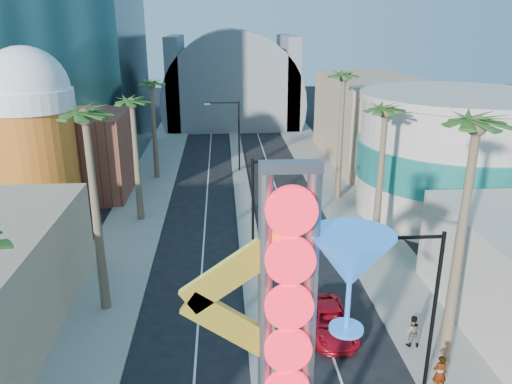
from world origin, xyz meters
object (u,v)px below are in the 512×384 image
at_px(neon_sign, 313,322).
at_px(pedestrian_b, 412,331).
at_px(pedestrian_a, 440,373).
at_px(red_pickup, 329,321).

distance_m(neon_sign, pedestrian_b, 12.40).
distance_m(neon_sign, pedestrian_a, 10.45).
height_order(neon_sign, pedestrian_a, neon_sign).
distance_m(neon_sign, red_pickup, 12.21).
bearing_deg(red_pickup, pedestrian_a, -54.52).
height_order(neon_sign, red_pickup, neon_sign).
relative_size(red_pickup, pedestrian_b, 2.93).
bearing_deg(red_pickup, neon_sign, -109.18).
xyz_separation_m(neon_sign, red_pickup, (2.92, 9.86, -6.59)).
bearing_deg(pedestrian_b, red_pickup, -15.70).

